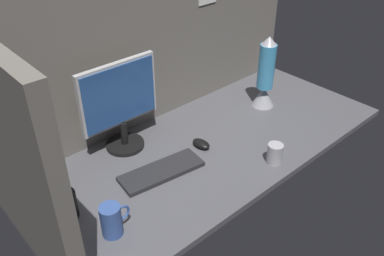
{
  "coord_description": "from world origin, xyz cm",
  "views": [
    {
      "loc": [
        -112.5,
        -113.25,
        113.75
      ],
      "look_at": [
        -12.38,
        0.0,
        14.0
      ],
      "focal_mm": 38.28,
      "sensor_mm": 36.0,
      "label": 1
    }
  ],
  "objects_px": {
    "keyboard": "(162,171)",
    "mug_ceramic_blue": "(112,220)",
    "monitor": "(120,103)",
    "mug_black_travel": "(66,205)",
    "mouse": "(201,144)",
    "mug_steel": "(275,154)",
    "lava_lamp": "(265,78)"
  },
  "relations": [
    {
      "from": "keyboard",
      "to": "mug_ceramic_blue",
      "type": "xyz_separation_m",
      "value": [
        -0.34,
        -0.15,
        0.05
      ]
    },
    {
      "from": "keyboard",
      "to": "mug_steel",
      "type": "distance_m",
      "value": 0.51
    },
    {
      "from": "mouse",
      "to": "mug_steel",
      "type": "bearing_deg",
      "value": -65.39
    },
    {
      "from": "mug_black_travel",
      "to": "lava_lamp",
      "type": "bearing_deg",
      "value": 2.44
    },
    {
      "from": "monitor",
      "to": "keyboard",
      "type": "bearing_deg",
      "value": -89.27
    },
    {
      "from": "keyboard",
      "to": "mouse",
      "type": "distance_m",
      "value": 0.26
    },
    {
      "from": "keyboard",
      "to": "mug_steel",
      "type": "xyz_separation_m",
      "value": [
        0.42,
        -0.28,
        0.04
      ]
    },
    {
      "from": "monitor",
      "to": "mug_black_travel",
      "type": "relative_size",
      "value": 3.7
    },
    {
      "from": "mug_black_travel",
      "to": "monitor",
      "type": "bearing_deg",
      "value": 29.98
    },
    {
      "from": "keyboard",
      "to": "mug_black_travel",
      "type": "height_order",
      "value": "mug_black_travel"
    },
    {
      "from": "monitor",
      "to": "mug_ceramic_blue",
      "type": "height_order",
      "value": "monitor"
    },
    {
      "from": "monitor",
      "to": "lava_lamp",
      "type": "height_order",
      "value": "monitor"
    },
    {
      "from": "monitor",
      "to": "mug_black_travel",
      "type": "distance_m",
      "value": 0.51
    },
    {
      "from": "monitor",
      "to": "mouse",
      "type": "distance_m",
      "value": 0.42
    },
    {
      "from": "mug_steel",
      "to": "mug_black_travel",
      "type": "height_order",
      "value": "mug_black_travel"
    },
    {
      "from": "mug_steel",
      "to": "lava_lamp",
      "type": "bearing_deg",
      "value": 45.42
    },
    {
      "from": "mouse",
      "to": "mug_ceramic_blue",
      "type": "distance_m",
      "value": 0.63
    },
    {
      "from": "mouse",
      "to": "mug_black_travel",
      "type": "distance_m",
      "value": 0.68
    },
    {
      "from": "mouse",
      "to": "keyboard",
      "type": "bearing_deg",
      "value": -177.44
    },
    {
      "from": "keyboard",
      "to": "mug_steel",
      "type": "relative_size",
      "value": 3.95
    },
    {
      "from": "mug_ceramic_blue",
      "to": "mouse",
      "type": "bearing_deg",
      "value": 16.46
    },
    {
      "from": "mouse",
      "to": "mug_black_travel",
      "type": "bearing_deg",
      "value": 175.66
    },
    {
      "from": "keyboard",
      "to": "mug_steel",
      "type": "bearing_deg",
      "value": -25.41
    },
    {
      "from": "monitor",
      "to": "mug_steel",
      "type": "height_order",
      "value": "monitor"
    },
    {
      "from": "monitor",
      "to": "mouse",
      "type": "height_order",
      "value": "monitor"
    },
    {
      "from": "mouse",
      "to": "mug_black_travel",
      "type": "xyz_separation_m",
      "value": [
        -0.68,
        0.01,
        0.04
      ]
    },
    {
      "from": "monitor",
      "to": "mug_steel",
      "type": "bearing_deg",
      "value": -52.44
    },
    {
      "from": "keyboard",
      "to": "mouse",
      "type": "xyz_separation_m",
      "value": [
        0.26,
        0.03,
        0.01
      ]
    },
    {
      "from": "lava_lamp",
      "to": "keyboard",
      "type": "bearing_deg",
      "value": -173.58
    },
    {
      "from": "keyboard",
      "to": "mug_ceramic_blue",
      "type": "height_order",
      "value": "mug_ceramic_blue"
    },
    {
      "from": "mug_black_travel",
      "to": "keyboard",
      "type": "bearing_deg",
      "value": -4.96
    },
    {
      "from": "mouse",
      "to": "mug_steel",
      "type": "distance_m",
      "value": 0.35
    }
  ]
}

